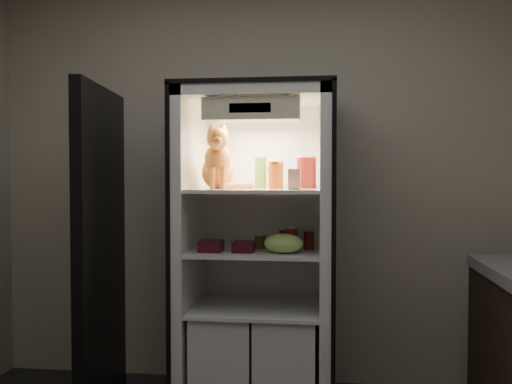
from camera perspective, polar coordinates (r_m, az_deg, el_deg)
room_shell at (r=1.99m, az=-4.67°, el=8.80°), size 3.60×3.60×3.60m
refrigerator at (r=3.40m, az=0.23°, el=-8.05°), size 0.90×0.72×1.88m
fridge_door at (r=3.30m, az=-15.25°, el=-6.27°), size 0.17×0.87×1.85m
tabby_cat at (r=3.28m, az=-3.82°, el=2.76°), size 0.33×0.36×0.37m
parmesan_shaker at (r=3.32m, az=0.46°, el=1.95°), size 0.07×0.07×0.18m
mayo_tub at (r=3.42m, az=1.86°, el=1.38°), size 0.08×0.08×0.11m
salsa_jar at (r=3.25m, az=1.99°, el=1.70°), size 0.09×0.09×0.15m
pepper_jar at (r=3.34m, az=5.06°, el=2.05°), size 0.12×0.12×0.19m
cream_carton at (r=3.08m, az=3.86°, el=1.28°), size 0.06×0.06×0.11m
soda_can_a at (r=3.35m, az=2.83°, el=-4.66°), size 0.06×0.06×0.11m
soda_can_b at (r=3.28m, az=5.30°, el=-4.81°), size 0.06×0.06×0.11m
soda_can_c at (r=3.21m, az=3.53°, el=-4.76°), size 0.07×0.07×0.13m
condiment_jar at (r=3.32m, az=0.41°, el=-4.94°), size 0.06×0.06×0.09m
grape_bag at (r=3.13m, az=2.76°, el=-5.16°), size 0.22×0.16×0.11m
berry_box_left at (r=3.20m, az=-4.51°, el=-5.41°), size 0.13×0.13×0.06m
berry_box_right at (r=3.18m, az=-1.26°, el=-5.49°), size 0.12×0.12×0.06m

